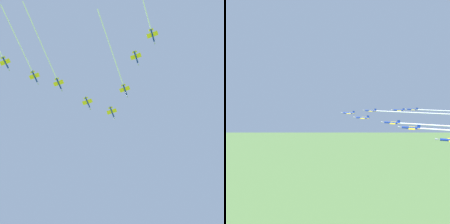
{
  "view_description": "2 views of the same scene",
  "coord_description": "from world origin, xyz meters",
  "views": [
    {
      "loc": [
        87.26,
        -14.38,
        3.39
      ],
      "look_at": [
        6.72,
        -13.33,
        206.31
      ],
      "focal_mm": 39.38,
      "sensor_mm": 36.0,
      "label": 1
    },
    {
      "loc": [
        -7.36,
        -206.23,
        235.88
      ],
      "look_at": [
        -2.34,
        -6.04,
        206.11
      ],
      "focal_mm": 36.7,
      "sensor_mm": 36.0,
      "label": 2
    }
  ],
  "objects": [
    {
      "name": "jet_center_rear",
      "position": [
        55.84,
        -85.93,
        207.71
      ],
      "size": [
        63.02,
        25.18,
        2.59
      ],
      "rotation": [
        0.0,
        0.0,
        1.22
      ],
      "color": "navy"
    },
    {
      "name": "jet_starboard_inner",
      "position": [
        49.23,
        -10.41,
        206.73
      ],
      "size": [
        71.07,
        28.09,
        2.59
      ],
      "rotation": [
        0.0,
        0.0,
        1.22
      ],
      "color": "navy"
    },
    {
      "name": "jet_port_inner",
      "position": [
        15.38,
        -34.74,
        205.91
      ],
      "size": [
        12.39,
        9.5,
        2.59
      ],
      "rotation": [
        0.0,
        0.0,
        1.22
      ],
      "color": "navy"
    },
    {
      "name": "jet_lead",
      "position": [
        6.47,
        -13.24,
        206.32
      ],
      "size": [
        12.39,
        9.5,
        2.59
      ],
      "rotation": [
        0.0,
        0.0,
        1.22
      ],
      "color": "navy"
    },
    {
      "name": "jet_port_trail",
      "position": [
        90.17,
        11.35,
        204.91
      ],
      "size": [
        61.37,
        24.58,
        2.59
      ],
      "rotation": [
        0.0,
        0.0,
        1.22
      ],
      "color": "navy"
    },
    {
      "name": "jet_starboard_outer",
      "position": [
        55.16,
        5.72,
        205.93
      ],
      "size": [
        12.39,
        9.5,
        2.59
      ],
      "rotation": [
        0.0,
        0.0,
        1.22
      ],
      "color": "navy"
    },
    {
      "name": "jet_port_outer",
      "position": [
        53.85,
        -66.93,
        206.71
      ],
      "size": [
        70.87,
        28.02,
        2.59
      ],
      "rotation": [
        0.0,
        0.0,
        1.22
      ],
      "color": "navy"
    }
  ]
}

